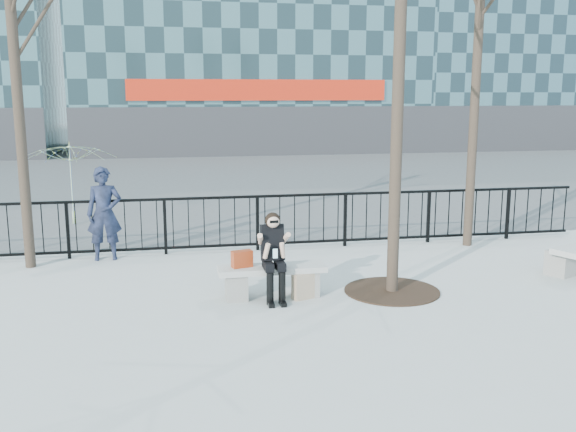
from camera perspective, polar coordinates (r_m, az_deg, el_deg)
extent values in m
plane|color=#A6A6A0|center=(9.96, -1.42, -7.18)|extent=(120.00, 120.00, 0.00)
cube|color=#474747|center=(24.58, -7.11, 3.64)|extent=(60.00, 23.00, 0.01)
cube|color=black|center=(12.59, -3.65, 1.72)|extent=(14.00, 0.05, 0.05)
cube|color=black|center=(12.78, -3.60, -2.54)|extent=(14.00, 0.05, 0.05)
cube|color=#2D2D30|center=(31.68, -2.52, 7.51)|extent=(18.00, 0.08, 2.40)
cube|color=#AC1D0B|center=(31.56, -2.54, 11.13)|extent=(12.60, 0.12, 1.00)
cube|color=#2D2D30|center=(38.03, 23.95, 7.16)|extent=(16.00, 0.08, 2.40)
cylinder|color=black|center=(9.87, 9.89, 14.59)|extent=(0.18, 0.18, 7.50)
cylinder|color=black|center=(12.10, -22.99, 10.83)|extent=(0.18, 0.18, 6.50)
cylinder|color=black|center=(13.38, 16.41, 12.25)|extent=(0.18, 0.18, 7.00)
cylinder|color=black|center=(10.32, 9.21, -6.58)|extent=(1.50, 1.50, 0.02)
cube|color=slate|center=(9.83, -4.61, -6.23)|extent=(0.32, 0.38, 0.40)
cube|color=slate|center=(9.99, 1.71, -5.90)|extent=(0.32, 0.38, 0.40)
cube|color=#989590|center=(9.83, -1.43, -4.71)|extent=(1.65, 0.46, 0.09)
cube|color=slate|center=(11.97, 23.03, -3.88)|extent=(0.34, 0.41, 0.43)
cube|color=maroon|center=(9.74, -4.12, -3.83)|extent=(0.34, 0.22, 0.25)
cube|color=#C5AA8B|center=(9.83, 1.56, -6.19)|extent=(0.45, 0.30, 0.40)
imported|color=black|center=(12.40, -16.01, 0.20)|extent=(0.66, 0.45, 1.75)
imported|color=#E3F336|center=(15.91, -18.75, 2.73)|extent=(2.61, 2.64, 1.96)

